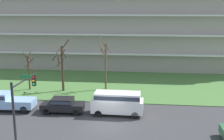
{
  "coord_description": "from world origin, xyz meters",
  "views": [
    {
      "loc": [
        3.15,
        -24.32,
        10.64
      ],
      "look_at": [
        -0.23,
        6.0,
        3.89
      ],
      "focal_mm": 44.85,
      "sensor_mm": 36.0,
      "label": 1
    }
  ],
  "objects_px": {
    "pickup_blue_center_right": "(7,101)",
    "traffic_signal_mast": "(22,100)",
    "tree_left": "(62,66)",
    "van_white_center_left": "(117,102)",
    "sedan_black_near_right": "(63,104)",
    "tree_far_left": "(29,70)",
    "tree_center": "(105,63)"
  },
  "relations": [
    {
      "from": "pickup_blue_center_right",
      "to": "traffic_signal_mast",
      "type": "bearing_deg",
      "value": 121.69
    },
    {
      "from": "tree_center",
      "to": "tree_far_left",
      "type": "bearing_deg",
      "value": -172.77
    },
    {
      "from": "tree_far_left",
      "to": "van_white_center_left",
      "type": "relative_size",
      "value": 0.99
    },
    {
      "from": "van_white_center_left",
      "to": "pickup_blue_center_right",
      "type": "distance_m",
      "value": 11.8
    },
    {
      "from": "sedan_black_near_right",
      "to": "pickup_blue_center_right",
      "type": "bearing_deg",
      "value": -2.07
    },
    {
      "from": "tree_far_left",
      "to": "traffic_signal_mast",
      "type": "distance_m",
      "value": 16.25
    },
    {
      "from": "van_white_center_left",
      "to": "sedan_black_near_right",
      "type": "xyz_separation_m",
      "value": [
        -5.72,
        0.0,
        -0.52
      ]
    },
    {
      "from": "van_white_center_left",
      "to": "pickup_blue_center_right",
      "type": "xyz_separation_m",
      "value": [
        -11.79,
        -0.01,
        -0.38
      ]
    },
    {
      "from": "tree_left",
      "to": "sedan_black_near_right",
      "type": "relative_size",
      "value": 1.53
    },
    {
      "from": "tree_far_left",
      "to": "sedan_black_near_right",
      "type": "height_order",
      "value": "tree_far_left"
    },
    {
      "from": "pickup_blue_center_right",
      "to": "traffic_signal_mast",
      "type": "distance_m",
      "value": 9.65
    },
    {
      "from": "traffic_signal_mast",
      "to": "van_white_center_left",
      "type": "bearing_deg",
      "value": 49.31
    },
    {
      "from": "van_white_center_left",
      "to": "sedan_black_near_right",
      "type": "distance_m",
      "value": 5.74
    },
    {
      "from": "tree_far_left",
      "to": "van_white_center_left",
      "type": "height_order",
      "value": "tree_far_left"
    },
    {
      "from": "van_white_center_left",
      "to": "tree_center",
      "type": "bearing_deg",
      "value": -73.3
    },
    {
      "from": "traffic_signal_mast",
      "to": "tree_far_left",
      "type": "bearing_deg",
      "value": 111.1
    },
    {
      "from": "tree_left",
      "to": "sedan_black_near_right",
      "type": "bearing_deg",
      "value": -74.02
    },
    {
      "from": "tree_center",
      "to": "traffic_signal_mast",
      "type": "distance_m",
      "value": 16.89
    },
    {
      "from": "tree_far_left",
      "to": "sedan_black_near_right",
      "type": "xyz_separation_m",
      "value": [
        6.66,
        -7.53,
        -1.89
      ]
    },
    {
      "from": "tree_far_left",
      "to": "traffic_signal_mast",
      "type": "relative_size",
      "value": 0.92
    },
    {
      "from": "sedan_black_near_right",
      "to": "traffic_signal_mast",
      "type": "bearing_deg",
      "value": 81.67
    },
    {
      "from": "tree_center",
      "to": "tree_left",
      "type": "bearing_deg",
      "value": -166.45
    },
    {
      "from": "tree_far_left",
      "to": "sedan_black_near_right",
      "type": "distance_m",
      "value": 10.23
    },
    {
      "from": "tree_far_left",
      "to": "van_white_center_left",
      "type": "bearing_deg",
      "value": -31.33
    },
    {
      "from": "tree_left",
      "to": "van_white_center_left",
      "type": "relative_size",
      "value": 1.3
    },
    {
      "from": "tree_left",
      "to": "tree_far_left",
      "type": "bearing_deg",
      "value": 179.45
    },
    {
      "from": "tree_left",
      "to": "pickup_blue_center_right",
      "type": "relative_size",
      "value": 1.24
    },
    {
      "from": "tree_center",
      "to": "van_white_center_left",
      "type": "distance_m",
      "value": 9.41
    },
    {
      "from": "pickup_blue_center_right",
      "to": "traffic_signal_mast",
      "type": "xyz_separation_m",
      "value": [
        5.26,
        -7.58,
        2.83
      ]
    },
    {
      "from": "tree_left",
      "to": "van_white_center_left",
      "type": "bearing_deg",
      "value": -43.61
    },
    {
      "from": "sedan_black_near_right",
      "to": "traffic_signal_mast",
      "type": "xyz_separation_m",
      "value": [
        -0.82,
        -7.6,
        2.97
      ]
    },
    {
      "from": "tree_far_left",
      "to": "sedan_black_near_right",
      "type": "relative_size",
      "value": 1.16
    }
  ]
}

